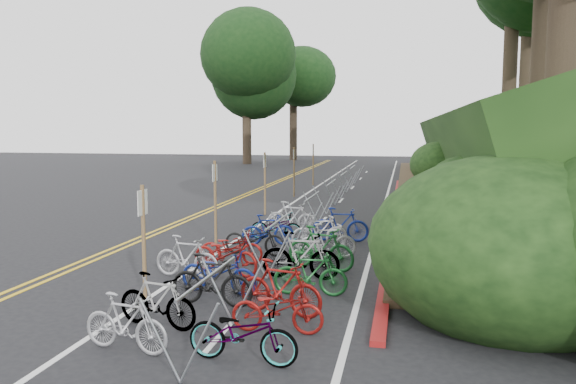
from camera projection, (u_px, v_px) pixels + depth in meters
name	position (u px, v px, depth m)	size (l,w,h in m)	color
ground	(112.00, 291.00, 11.95)	(120.00, 120.00, 0.00)	black
road_markings	(260.00, 218.00, 21.64)	(7.47, 80.00, 0.01)	gold
red_curb	(395.00, 213.00, 22.46)	(0.25, 28.00, 0.10)	maroon
embankment	(549.00, 146.00, 27.55)	(14.30, 48.14, 9.11)	black
bike_rack_front	(209.00, 297.00, 8.66)	(1.15, 2.58, 1.19)	gray
bike_racks_rest	(331.00, 189.00, 23.89)	(1.14, 23.00, 1.17)	gray
signpost_near	(144.00, 235.00, 11.11)	(0.08, 0.40, 2.34)	brown
signposts_rest	(281.00, 173.00, 25.28)	(0.08, 18.40, 2.50)	brown
bike_front	(187.00, 257.00, 12.93)	(1.65, 0.47, 0.99)	#9E9EA3
bike_valet	(270.00, 254.00, 13.24)	(3.26, 12.08, 1.10)	#9E9EA3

